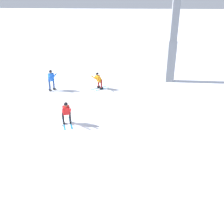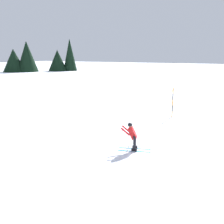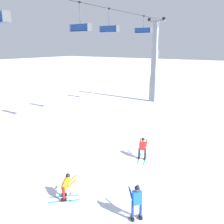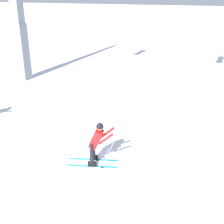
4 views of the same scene
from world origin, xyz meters
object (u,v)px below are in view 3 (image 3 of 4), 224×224
(skier_carving_main, at_px, (143,147))
(chairlift_seat_fourth, at_px, (143,30))
(lift_tower_far, at_px, (154,69))
(chairlift_seat_second, at_px, (80,27))
(skier_distant_downhill, at_px, (66,184))
(chairlift_seat_middle, at_px, (109,29))
(skier_distant_uphill, at_px, (137,200))

(skier_carving_main, bearing_deg, chairlift_seat_fourth, 27.98)
(lift_tower_far, bearing_deg, chairlift_seat_second, 180.00)
(chairlift_seat_second, distance_m, skier_distant_downhill, 13.60)
(chairlift_seat_second, bearing_deg, skier_distant_downhill, -144.16)
(chairlift_seat_middle, bearing_deg, lift_tower_far, -0.00)
(chairlift_seat_fourth, xyz_separation_m, skier_distant_downhill, (-20.32, -6.21, -8.83))
(skier_carving_main, bearing_deg, chairlift_seat_second, 74.34)
(lift_tower_far, xyz_separation_m, chairlift_seat_second, (-15.52, 0.00, 4.63))
(chairlift_seat_fourth, height_order, skier_distant_downhill, chairlift_seat_fourth)
(chairlift_seat_second, bearing_deg, skier_distant_uphill, -128.35)
(skier_carving_main, distance_m, skier_distant_uphill, 6.47)
(chairlift_seat_middle, bearing_deg, chairlift_seat_second, -180.00)
(skier_carving_main, xyz_separation_m, chairlift_seat_fourth, (13.77, 7.32, 8.79))
(skier_distant_uphill, bearing_deg, chairlift_seat_middle, 39.30)
(lift_tower_far, distance_m, chairlift_seat_middle, 12.17)
(skier_carving_main, xyz_separation_m, skier_distant_downhill, (-6.54, 1.11, -0.04))
(lift_tower_far, distance_m, chairlift_seat_fourth, 6.24)
(lift_tower_far, height_order, chairlift_seat_second, lift_tower_far)
(skier_carving_main, xyz_separation_m, chairlift_seat_second, (2.05, 7.32, 8.47))
(chairlift_seat_middle, xyz_separation_m, skier_distant_uphill, (-12.24, -10.02, -8.43))
(skier_distant_downhill, bearing_deg, chairlift_seat_middle, 25.68)
(skier_carving_main, relative_size, chairlift_seat_fourth, 0.83)
(skier_carving_main, relative_size, lift_tower_far, 0.16)
(chairlift_seat_second, height_order, chairlift_seat_fourth, same)
(chairlift_seat_fourth, bearing_deg, skier_distant_uphill, -152.99)
(chairlift_seat_second, relative_size, skier_distant_uphill, 1.33)
(lift_tower_far, xyz_separation_m, chairlift_seat_middle, (-11.21, 0.00, 4.74))
(chairlift_seat_middle, bearing_deg, skier_distant_uphill, -140.70)
(skier_distant_uphill, relative_size, skier_distant_downhill, 1.13)
(chairlift_seat_second, bearing_deg, chairlift_seat_fourth, -0.00)
(skier_distant_uphill, bearing_deg, chairlift_seat_fourth, 27.01)
(skier_carving_main, bearing_deg, skier_distant_uphill, -155.31)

